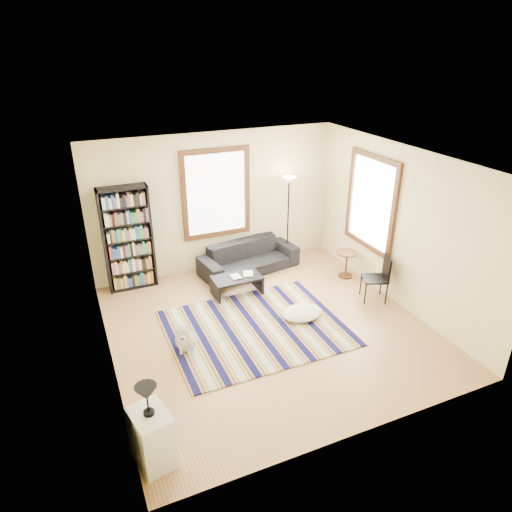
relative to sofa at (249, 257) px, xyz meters
name	(u,v)px	position (x,y,z in m)	size (l,w,h in m)	color
floor	(268,330)	(-0.51, -2.05, -0.35)	(5.00, 5.00, 0.10)	tan
ceiling	(270,157)	(-0.51, -2.05, 2.55)	(5.00, 5.00, 0.10)	white
wall_back	(215,202)	(-0.51, 0.50, 1.10)	(5.00, 0.10, 2.80)	beige
wall_front	(369,343)	(-0.51, -4.60, 1.10)	(5.00, 0.10, 2.80)	beige
wall_left	(96,283)	(-3.06, -2.05, 1.10)	(0.10, 5.00, 2.80)	beige
wall_right	(402,227)	(2.04, -2.05, 1.10)	(0.10, 5.00, 2.80)	beige
window_back	(216,194)	(-0.51, 0.42, 1.30)	(1.20, 0.06, 1.60)	white
window_right	(371,203)	(1.96, -1.25, 1.30)	(0.06, 1.20, 1.60)	white
rug	(256,328)	(-0.71, -2.00, -0.29)	(2.86, 2.29, 0.02)	#0B0D3B
sofa	(249,257)	(0.00, 0.00, 0.00)	(0.80, 2.04, 0.60)	black
bookshelf	(128,239)	(-2.31, 0.27, 0.70)	(0.90, 0.30, 2.00)	black
coffee_table	(237,285)	(-0.58, -0.81, -0.12)	(0.90, 0.50, 0.36)	black
book_a	(232,277)	(-0.68, -0.81, 0.07)	(0.16, 0.22, 0.02)	beige
book_b	(243,274)	(-0.43, -0.76, 0.07)	(0.18, 0.25, 0.02)	beige
floor_cushion	(302,313)	(0.16, -2.01, -0.21)	(0.72, 0.54, 0.18)	silver
floor_lamp	(288,220)	(0.93, 0.10, 0.63)	(0.30, 0.30, 1.86)	black
side_table	(346,264)	(1.69, -1.03, -0.03)	(0.40, 0.40, 0.54)	#4E2813
folding_chair	(375,279)	(1.64, -1.99, 0.13)	(0.42, 0.40, 0.86)	black
white_cabinet	(152,438)	(-2.81, -3.95, 0.05)	(0.38, 0.50, 0.70)	white
table_lamp	(147,400)	(-2.81, -3.95, 0.59)	(0.24, 0.24, 0.38)	black
dog	(185,335)	(-1.92, -2.07, -0.04)	(0.37, 0.51, 0.51)	silver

